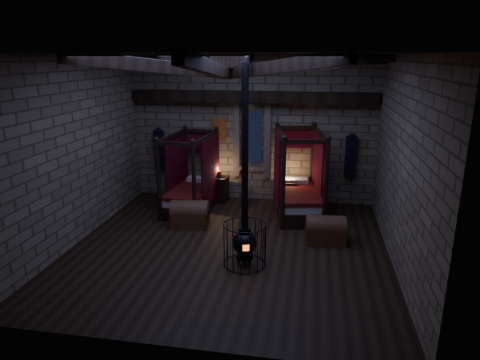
% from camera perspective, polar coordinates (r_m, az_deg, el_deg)
% --- Properties ---
extents(room, '(7.02, 7.02, 4.29)m').
position_cam_1_polar(room, '(8.92, -1.53, 13.60)').
color(room, black).
rests_on(room, ground).
extents(bed_left, '(1.23, 2.10, 2.12)m').
position_cam_1_polar(bed_left, '(12.00, -6.49, -1.46)').
color(bed_left, black).
rests_on(bed_left, ground).
extents(bed_right, '(1.49, 2.33, 2.27)m').
position_cam_1_polar(bed_right, '(11.66, 7.68, -1.85)').
color(bed_right, black).
rests_on(bed_right, ground).
extents(trunk_left, '(0.99, 0.70, 0.68)m').
position_cam_1_polar(trunk_left, '(10.88, -6.69, -4.60)').
color(trunk_left, '#572F1B').
rests_on(trunk_left, ground).
extents(trunk_right, '(0.94, 0.64, 0.65)m').
position_cam_1_polar(trunk_right, '(10.09, 11.32, -6.61)').
color(trunk_right, '#572F1B').
rests_on(trunk_right, ground).
extents(nightstand_left, '(0.55, 0.54, 0.93)m').
position_cam_1_polar(nightstand_left, '(12.55, -2.71, -1.19)').
color(nightstand_left, black).
rests_on(nightstand_left, ground).
extents(nightstand_right, '(0.47, 0.45, 0.79)m').
position_cam_1_polar(nightstand_right, '(12.29, 6.55, -1.79)').
color(nightstand_right, black).
rests_on(nightstand_right, ground).
extents(stove, '(0.88, 0.88, 4.05)m').
position_cam_1_polar(stove, '(8.76, 0.63, -7.87)').
color(stove, black).
rests_on(stove, ground).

